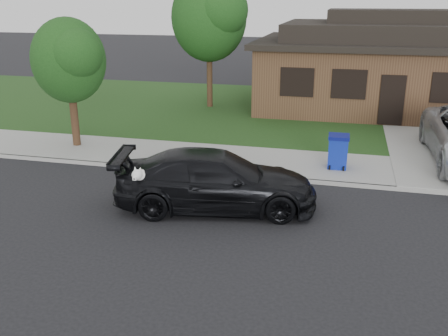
# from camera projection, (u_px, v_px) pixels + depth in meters

# --- Properties ---
(ground) EXTENTS (120.00, 120.00, 0.00)m
(ground) POSITION_uv_depth(u_px,v_px,m) (247.00, 228.00, 12.17)
(ground) COLOR black
(ground) RESTS_ON ground
(sidewalk) EXTENTS (60.00, 3.00, 0.12)m
(sidewalk) POSITION_uv_depth(u_px,v_px,m) (276.00, 163.00, 16.74)
(sidewalk) COLOR gray
(sidewalk) RESTS_ON ground
(curb) EXTENTS (60.00, 0.12, 0.12)m
(curb) POSITION_uv_depth(u_px,v_px,m) (269.00, 178.00, 15.37)
(curb) COLOR gray
(curb) RESTS_ON ground
(lawn) EXTENTS (60.00, 13.00, 0.13)m
(lawn) POSITION_uv_depth(u_px,v_px,m) (300.00, 112.00, 24.08)
(lawn) COLOR #193814
(lawn) RESTS_ON ground
(driveway) EXTENTS (4.50, 13.00, 0.14)m
(driveway) POSITION_uv_depth(u_px,v_px,m) (443.00, 136.00, 19.98)
(driveway) COLOR gray
(driveway) RESTS_ON ground
(sedan) EXTENTS (5.60, 3.12, 1.54)m
(sedan) POSITION_uv_depth(u_px,v_px,m) (215.00, 181.00, 13.13)
(sedan) COLOR black
(sedan) RESTS_ON ground
(recycling_bin) EXTENTS (0.66, 0.70, 1.08)m
(recycling_bin) POSITION_uv_depth(u_px,v_px,m) (338.00, 151.00, 15.96)
(recycling_bin) COLOR #0D2295
(recycling_bin) RESTS_ON sidewalk
(house) EXTENTS (12.60, 8.60, 4.65)m
(house) POSITION_uv_depth(u_px,v_px,m) (388.00, 66.00, 24.34)
(house) COLOR #422B1C
(house) RESTS_ON ground
(tree_0) EXTENTS (3.78, 3.60, 6.34)m
(tree_0) POSITION_uv_depth(u_px,v_px,m) (212.00, 16.00, 23.51)
(tree_0) COLOR #332114
(tree_0) RESTS_ON ground
(tree_2) EXTENTS (2.73, 2.60, 4.59)m
(tree_2) POSITION_uv_depth(u_px,v_px,m) (70.00, 59.00, 17.46)
(tree_2) COLOR #332114
(tree_2) RESTS_ON ground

